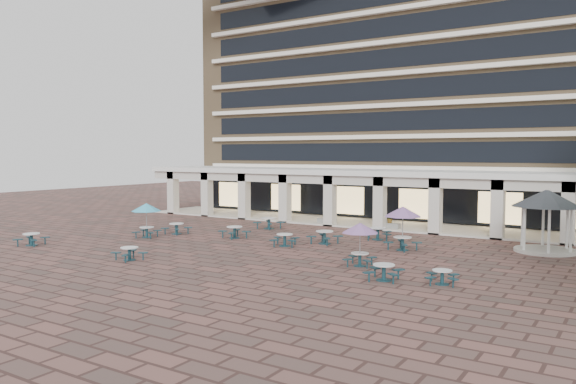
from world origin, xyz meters
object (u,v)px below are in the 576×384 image
picnic_table_0 (31,238)px  planter_right (390,224)px  planter_left (327,219)px  picnic_table_3 (384,271)px  gazebo (547,205)px  picnic_table_1 (129,252)px

picnic_table_0 → planter_right: size_ratio=1.37×
planter_left → picnic_table_3: bearing=-53.9°
gazebo → planter_left: size_ratio=2.58×
picnic_table_3 → planter_left: bearing=116.2°
picnic_table_0 → picnic_table_3: size_ratio=1.11×
planter_left → picnic_table_1: bearing=-95.2°
picnic_table_0 → picnic_table_3: picnic_table_0 is taller
gazebo → picnic_table_1: bearing=-141.3°
picnic_table_3 → planter_left: 19.77m
picnic_table_3 → planter_right: (-6.27, 15.97, 0.01)m
planter_left → planter_right: bearing=0.0°
picnic_table_0 → planter_left: planter_left is taller
picnic_table_1 → gazebo: 23.68m
planter_right → picnic_table_3: bearing=-68.6°
planter_left → planter_right: 5.39m
planter_left → planter_right: planter_left is taller
planter_left → gazebo: bearing=-13.8°
picnic_table_1 → gazebo: bearing=51.6°
picnic_table_0 → planter_right: 24.68m
picnic_table_0 → planter_left: (10.57, 18.83, 0.03)m
gazebo → planter_left: 17.31m
picnic_table_3 → picnic_table_0: bearing=177.4°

